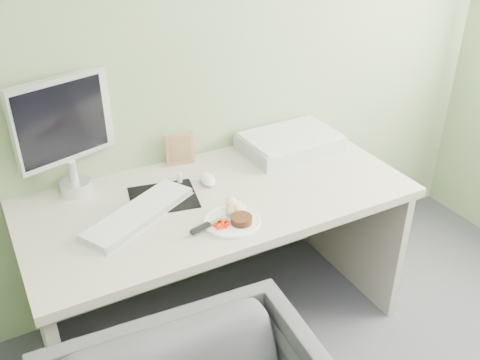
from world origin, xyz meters
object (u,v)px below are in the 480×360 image
desk (219,230)px  monitor (65,130)px  plate (232,222)px  scanner (290,143)px

desk → monitor: monitor is taller
plate → desk: bearing=78.5°
scanner → monitor: size_ratio=0.92×
scanner → monitor: 1.03m
plate → scanner: bearing=38.2°
plate → scanner: (0.53, 0.42, 0.03)m
scanner → monitor: (-1.00, 0.10, 0.24)m
plate → monitor: monitor is taller
desk → plate: bearing=-101.5°
desk → monitor: 0.76m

